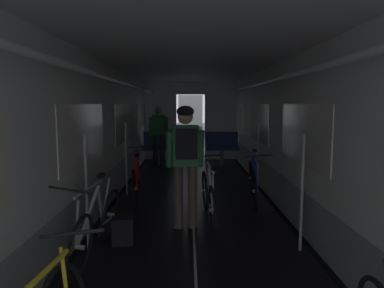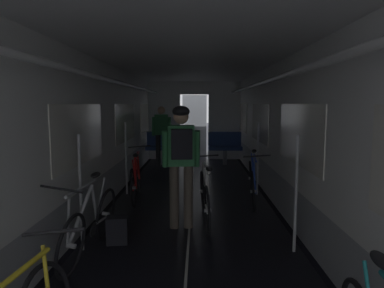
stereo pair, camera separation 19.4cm
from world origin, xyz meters
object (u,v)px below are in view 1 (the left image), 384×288
(bench_seat_far_right, at_px, (222,145))
(backpack_on_floor, at_px, (123,231))
(person_cyclist_aisle, at_px, (186,153))
(bicycle_silver, at_px, (97,224))
(bicycle_blue, at_px, (253,181))
(bench_seat_far_left, at_px, (160,145))
(bicycle_white_in_aisle, at_px, (209,197))
(bicycle_red, at_px, (137,179))
(person_standing_near_bench, at_px, (159,132))

(bench_seat_far_right, distance_m, backpack_on_floor, 6.04)
(person_cyclist_aisle, xyz_separation_m, backpack_on_floor, (-0.79, -0.54, -0.90))
(bench_seat_far_right, distance_m, bicycle_silver, 6.44)
(bicycle_blue, distance_m, backpack_on_floor, 2.72)
(bench_seat_far_left, bearing_deg, bicycle_white_in_aisle, -77.14)
(bench_seat_far_right, height_order, backpack_on_floor, bench_seat_far_right)
(bench_seat_far_right, xyz_separation_m, bicycle_red, (-1.92, -3.73, -0.18))
(bench_seat_far_left, height_order, person_cyclist_aisle, person_cyclist_aisle)
(bench_seat_far_right, distance_m, bicycle_red, 4.20)
(bicycle_blue, bearing_deg, bench_seat_far_left, 116.94)
(bicycle_blue, height_order, person_cyclist_aisle, person_cyclist_aisle)
(bicycle_white_in_aisle, bearing_deg, bench_seat_far_right, 82.29)
(bench_seat_far_left, bearing_deg, person_standing_near_bench, -89.59)
(bench_seat_far_left, height_order, bicycle_blue, bench_seat_far_left)
(bicycle_blue, distance_m, person_standing_near_bench, 4.10)
(bicycle_silver, relative_size, bicycle_red, 1.00)
(bicycle_silver, height_order, bicycle_white_in_aisle, bicycle_silver)
(bicycle_silver, relative_size, person_cyclist_aisle, 0.98)
(bicycle_silver, height_order, bicycle_red, bicycle_silver)
(bench_seat_far_right, bearing_deg, bicycle_red, -117.26)
(bicycle_red, bearing_deg, person_standing_near_bench, 87.87)
(person_standing_near_bench, height_order, backpack_on_floor, person_standing_near_bench)
(bench_seat_far_left, height_order, backpack_on_floor, bench_seat_far_left)
(bicycle_white_in_aisle, relative_size, backpack_on_floor, 4.98)
(bicycle_silver, height_order, backpack_on_floor, bicycle_silver)
(bench_seat_far_right, xyz_separation_m, person_cyclist_aisle, (-1.01, -5.22, 0.50))
(backpack_on_floor, bearing_deg, person_standing_near_bench, 90.00)
(bench_seat_far_right, relative_size, bicycle_red, 0.58)
(bench_seat_far_right, distance_m, person_standing_near_bench, 1.88)
(bicycle_white_in_aisle, bearing_deg, bicycle_red, 135.78)
(bicycle_silver, bearing_deg, bicycle_white_in_aisle, 40.79)
(person_cyclist_aisle, bearing_deg, backpack_on_floor, -145.64)
(bicycle_white_in_aisle, xyz_separation_m, backpack_on_floor, (-1.13, -0.80, -0.21))
(backpack_on_floor, bearing_deg, person_cyclist_aisle, 34.36)
(bicycle_silver, height_order, bicycle_blue, bicycle_silver)
(backpack_on_floor, bearing_deg, bench_seat_far_left, 90.03)
(bicycle_silver, bearing_deg, bench_seat_far_right, 71.71)
(bench_seat_far_left, distance_m, backpack_on_floor, 5.77)
(bicycle_blue, height_order, person_standing_near_bench, person_standing_near_bench)
(backpack_on_floor, bearing_deg, bench_seat_far_right, 72.65)
(bicycle_white_in_aisle, bearing_deg, bicycle_silver, -139.21)
(bicycle_silver, distance_m, bicycle_white_in_aisle, 1.78)
(person_cyclist_aisle, bearing_deg, person_standing_near_bench, 99.24)
(bicycle_silver, distance_m, bicycle_blue, 3.12)
(bench_seat_far_left, height_order, person_standing_near_bench, person_standing_near_bench)
(person_cyclist_aisle, height_order, backpack_on_floor, person_cyclist_aisle)
(bicycle_blue, bearing_deg, bench_seat_far_right, 92.77)
(bicycle_red, distance_m, bicycle_white_in_aisle, 1.75)
(bicycle_silver, xyz_separation_m, bicycle_white_in_aisle, (1.35, 1.16, 0.00))
(bench_seat_far_left, bearing_deg, backpack_on_floor, -89.97)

